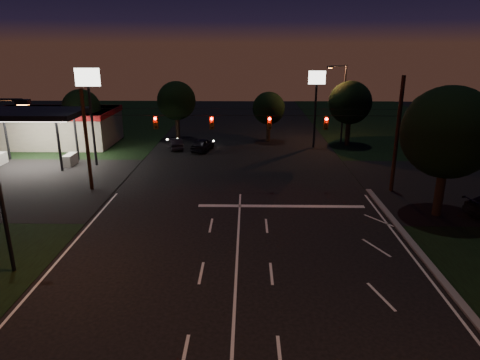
{
  "coord_description": "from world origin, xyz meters",
  "views": [
    {
      "loc": [
        0.55,
        -17.39,
        11.25
      ],
      "look_at": [
        0.08,
        8.3,
        3.0
      ],
      "focal_mm": 32.0,
      "sensor_mm": 36.0,
      "label": 1
    }
  ],
  "objects_px": {
    "utility_pole_right": "(391,191)",
    "car_oncoming_b": "(175,144)",
    "tree_right_near": "(448,133)",
    "car_oncoming_a": "(203,145)"
  },
  "relations": [
    {
      "from": "car_oncoming_a",
      "to": "car_oncoming_b",
      "type": "height_order",
      "value": "car_oncoming_a"
    },
    {
      "from": "tree_right_near",
      "to": "car_oncoming_b",
      "type": "bearing_deg",
      "value": 138.36
    },
    {
      "from": "tree_right_near",
      "to": "car_oncoming_a",
      "type": "distance_m",
      "value": 25.8
    },
    {
      "from": "tree_right_near",
      "to": "car_oncoming_b",
      "type": "relative_size",
      "value": 2.37
    },
    {
      "from": "utility_pole_right",
      "to": "tree_right_near",
      "type": "distance_m",
      "value": 7.61
    },
    {
      "from": "utility_pole_right",
      "to": "car_oncoming_a",
      "type": "distance_m",
      "value": 20.96
    },
    {
      "from": "utility_pole_right",
      "to": "car_oncoming_b",
      "type": "xyz_separation_m",
      "value": [
        -19.52,
        13.87,
        0.61
      ]
    },
    {
      "from": "tree_right_near",
      "to": "car_oncoming_b",
      "type": "height_order",
      "value": "tree_right_near"
    },
    {
      "from": "utility_pole_right",
      "to": "car_oncoming_a",
      "type": "xyz_separation_m",
      "value": [
        -16.37,
        13.06,
        0.69
      ]
    },
    {
      "from": "tree_right_near",
      "to": "utility_pole_right",
      "type": "bearing_deg",
      "value": 107.53
    }
  ]
}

